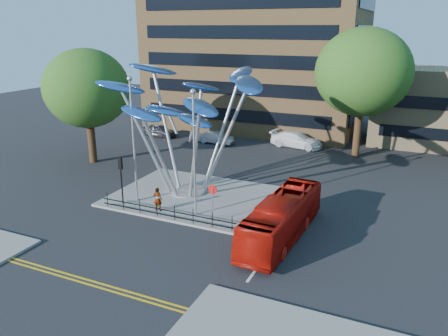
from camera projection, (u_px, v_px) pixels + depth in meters
The scene contains 18 objects.
ground at pixel (165, 234), 26.62m from camera, with size 120.00×120.00×0.00m, color black.
traffic_island at pixel (197, 197), 32.19m from camera, with size 12.00×9.00×0.15m, color slate.
double_yellow_near at pixel (101, 284), 21.42m from camera, with size 40.00×0.12×0.01m, color gold.
double_yellow_far at pixel (97, 287), 21.16m from camera, with size 40.00×0.12×0.01m, color gold.
brick_tower at pixel (259, 1), 52.08m from camera, with size 25.00×15.00×30.00m, color olive.
tree_right at pixel (363, 72), 40.06m from camera, with size 8.80×8.80×12.11m.
tree_left at pixel (87, 89), 38.70m from camera, with size 7.60×7.60×10.32m.
leaf_sculpture at pixel (186, 103), 31.11m from camera, with size 12.72×9.54×9.51m.
street_lamp_left at pixel (133, 129), 29.77m from camera, with size 0.36×0.36×8.80m.
street_lamp_right at pixel (194, 142), 27.45m from camera, with size 0.36×0.36×8.30m.
traffic_light_island at pixel (121, 171), 29.95m from camera, with size 0.28×0.18×3.42m.
no_entry_sign_island at pixel (213, 197), 27.46m from camera, with size 0.60×0.10×2.45m.
pedestrian_railing_front at pixel (166, 212), 28.32m from camera, with size 10.00×0.06×1.00m.
red_bus at pixel (282, 218), 25.71m from camera, with size 2.16×9.23×2.57m, color #A71007.
pedestrian at pixel (158, 199), 29.31m from camera, with size 0.61×0.40×1.66m, color gray.
parked_car_left at pixel (159, 130), 49.99m from camera, with size 1.70×4.22×1.44m, color #393B40.
parked_car_mid at pixel (216, 138), 46.99m from camera, with size 1.38×3.94×1.30m, color #B2B5BB.
parked_car_right at pixel (296, 140), 45.59m from camera, with size 2.21×5.44×1.58m, color white.
Camera 1 is at (13.22, -20.46, 12.01)m, focal length 35.00 mm.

